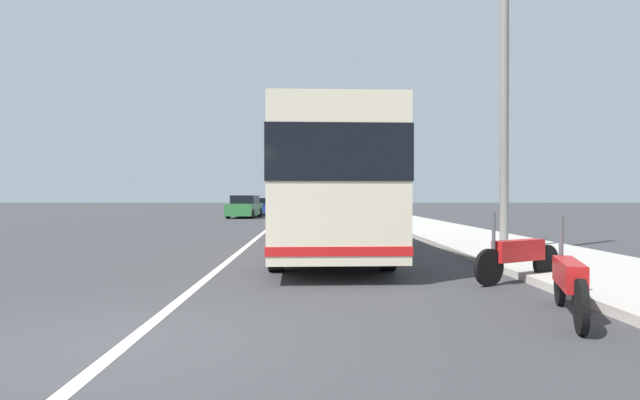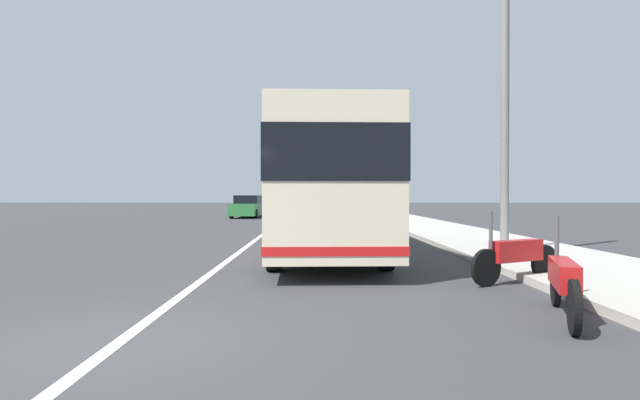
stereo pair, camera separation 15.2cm
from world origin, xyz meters
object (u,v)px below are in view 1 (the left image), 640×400
object	(u,v)px
car_side_street	(324,208)
car_far_distant	(245,207)
coach_bus	(323,183)
motorcycle_nearest_curb	(518,256)
motorcycle_mid_row	(569,281)
car_oncoming	(259,207)
utility_pole	(504,103)

from	to	relation	value
car_side_street	car_far_distant	bearing A→B (deg)	109.32
coach_bus	car_side_street	size ratio (longest dim) A/B	2.21
motorcycle_nearest_curb	car_far_distant	xyz separation A→B (m)	(27.13, 8.23, 0.26)
motorcycle_mid_row	car_oncoming	world-z (taller)	car_oncoming
motorcycle_mid_row	car_far_distant	bearing A→B (deg)	33.65
car_side_street	utility_pole	distance (m)	24.96
coach_bus	motorcycle_nearest_curb	world-z (taller)	coach_bus
motorcycle_mid_row	coach_bus	bearing A→B (deg)	40.11
motorcycle_mid_row	utility_pole	size ratio (longest dim) A/B	0.27
car_oncoming	utility_pole	size ratio (longest dim) A/B	0.53
motorcycle_mid_row	motorcycle_nearest_curb	distance (m)	2.61
car_far_distant	car_side_street	bearing A→B (deg)	111.37
coach_bus	car_far_distant	size ratio (longest dim) A/B	2.21
motorcycle_nearest_curb	utility_pole	bearing A→B (deg)	-136.41
motorcycle_mid_row	utility_pole	bearing A→B (deg)	3.75
motorcycle_mid_row	car_oncoming	distance (m)	35.71
motorcycle_mid_row	utility_pole	xyz separation A→B (m)	(7.02, -1.90, 3.53)
car_oncoming	car_far_distant	distance (m)	5.29
coach_bus	motorcycle_mid_row	size ratio (longest dim) A/B	4.96
car_oncoming	car_side_street	distance (m)	6.27
coach_bus	motorcycle_mid_row	bearing A→B (deg)	-160.14
motorcycle_mid_row	car_oncoming	xyz separation A→B (m)	(34.96, 7.28, 0.18)
motorcycle_nearest_curb	car_far_distant	size ratio (longest dim) A/B	0.40
coach_bus	utility_pole	xyz separation A→B (m)	(-0.40, -4.78, 2.12)
motorcycle_nearest_curb	car_side_street	bearing A→B (deg)	-113.06
motorcycle_mid_row	car_far_distant	distance (m)	30.71
utility_pole	motorcycle_mid_row	bearing A→B (deg)	164.82
coach_bus	car_far_distant	distance (m)	22.85
coach_bus	utility_pole	size ratio (longest dim) A/B	1.32
car_far_distant	motorcycle_nearest_curb	bearing A→B (deg)	21.38
motorcycle_mid_row	car_far_distant	xyz separation A→B (m)	(29.70, 7.80, 0.27)
coach_bus	car_side_street	world-z (taller)	coach_bus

